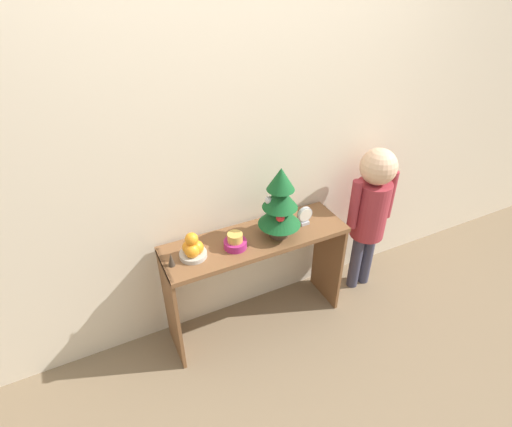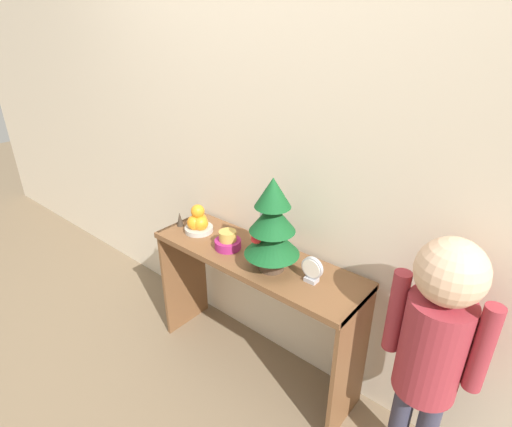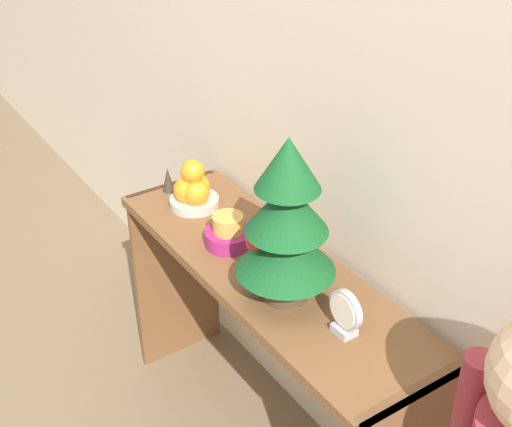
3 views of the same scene
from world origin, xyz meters
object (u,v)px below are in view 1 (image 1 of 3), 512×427
fruit_bowl (193,248)px  figurine (171,260)px  mini_tree (280,203)px  desk_clock (305,216)px  child_figure (372,204)px  singing_bowl (235,242)px

fruit_bowl → figurine: bearing=-170.9°
mini_tree → desk_clock: mini_tree is taller
desk_clock → fruit_bowl: bearing=-180.0°
fruit_bowl → child_figure: size_ratio=0.14×
mini_tree → singing_bowl: 0.34m
figurine → child_figure: child_figure is taller
mini_tree → child_figure: size_ratio=0.40×
fruit_bowl → child_figure: child_figure is taller
mini_tree → desk_clock: size_ratio=3.69×
figurine → child_figure: size_ratio=0.07×
mini_tree → singing_bowl: mini_tree is taller
mini_tree → figurine: 0.68m
fruit_bowl → figurine: size_ratio=1.93×
singing_bowl → child_figure: size_ratio=0.12×
figurine → child_figure: 1.38m
singing_bowl → mini_tree: bearing=-1.1°
mini_tree → figurine: size_ratio=5.47×
mini_tree → child_figure: bearing=2.2°
fruit_bowl → child_figure: 1.25m
mini_tree → desk_clock: 0.26m
mini_tree → child_figure: mini_tree is taller
singing_bowl → child_figure: child_figure is taller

